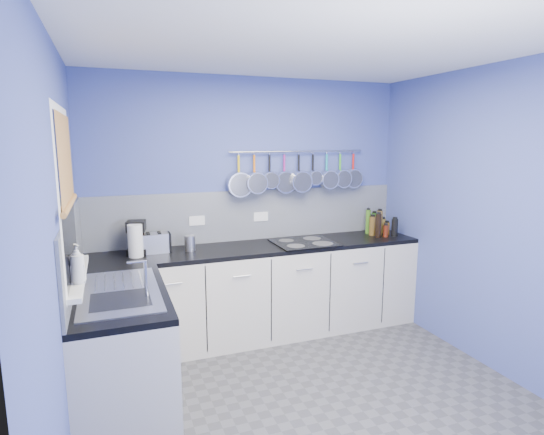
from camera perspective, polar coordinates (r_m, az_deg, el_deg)
floor at (r=3.54m, az=5.44°, el=-22.62°), size 3.20×3.00×0.02m
ceiling at (r=3.04m, az=6.28°, el=21.64°), size 3.20×3.00×0.02m
wall_back at (r=4.43m, az=-2.83°, el=1.64°), size 3.20×0.02×2.50m
wall_front at (r=1.87m, az=27.09°, el=-11.21°), size 3.20×0.02×2.50m
wall_left at (r=2.76m, az=-25.85°, el=-4.50°), size 0.02×3.00×2.50m
wall_right at (r=4.02m, az=26.89°, el=-0.30°), size 0.02×3.00×2.50m
backsplash_back at (r=4.43m, az=-2.74°, el=0.32°), size 3.20×0.02×0.50m
backsplash_left at (r=3.36m, az=-24.45°, el=-3.69°), size 0.02×1.80×0.50m
cabinet_run_back at (r=4.34m, az=-1.48°, el=-9.70°), size 3.20×0.60×0.86m
worktop_back at (r=4.21m, az=-1.51°, el=-3.92°), size 3.20×0.60×0.04m
cabinet_run_left at (r=3.31m, az=-18.66°, el=-16.80°), size 0.60×1.20×0.86m
worktop_left at (r=3.14m, az=-19.13°, el=-9.42°), size 0.60×1.20×0.04m
window_frame at (r=3.00m, az=-25.12°, el=2.48°), size 0.01×1.00×1.10m
window_glass at (r=3.00m, az=-25.02°, el=2.49°), size 0.01×0.90×1.00m
bamboo_blind at (r=2.98m, az=-25.19°, el=6.79°), size 0.01×0.90×0.55m
window_sill at (r=3.10m, az=-23.95°, el=-6.97°), size 0.10×0.98×0.03m
sink_unit at (r=3.13m, az=-19.15°, el=-9.01°), size 0.50×0.95×0.01m
mixer_tap at (r=2.92m, az=-16.04°, el=-7.57°), size 0.12×0.08×0.26m
socket_left at (r=4.28m, az=-9.70°, el=-0.41°), size 0.15×0.01×0.09m
socket_right at (r=4.45m, az=-1.46°, el=0.11°), size 0.15×0.01×0.09m
pot_rail at (r=4.51m, az=3.48°, el=8.54°), size 1.45×0.02×0.02m
soap_bottle_a at (r=2.87m, az=-23.96°, el=-5.50°), size 0.12×0.12×0.24m
soap_bottle_b at (r=2.89m, az=-23.89°, el=-6.06°), size 0.08×0.08×0.17m
paper_towel at (r=3.96m, az=-17.30°, el=-2.90°), size 0.16×0.16×0.28m
coffee_maker at (r=4.05m, az=-17.12°, el=-2.50°), size 0.20×0.21×0.29m
toaster at (r=4.08m, az=-15.05°, el=-3.21°), size 0.28×0.17×0.17m
canister at (r=4.07m, az=-10.59°, el=-3.29°), size 0.12×0.12×0.14m
hob at (r=4.31m, az=4.20°, el=-3.27°), size 0.58×0.51×0.01m
pan_0 at (r=4.29m, az=-4.31°, el=5.56°), size 0.24×0.09×0.43m
pan_1 at (r=4.34m, az=-2.29°, el=5.83°), size 0.21×0.13×0.40m
pan_2 at (r=4.39m, az=-0.31°, el=6.14°), size 0.17×0.09×0.36m
pan_3 at (r=4.45m, az=1.62°, el=5.84°), size 0.23×0.08×0.42m
pan_4 at (r=4.51m, az=3.50°, el=5.93°), size 0.22×0.12×0.41m
pan_5 at (r=4.57m, az=5.34°, el=6.39°), size 0.15×0.11×0.34m
pan_6 at (r=4.64m, az=7.11°, el=6.14°), size 0.20×0.12×0.39m
pan_7 at (r=4.72m, az=8.83°, el=6.19°), size 0.19×0.12×0.38m
pan_8 at (r=4.80m, az=10.49°, el=6.13°), size 0.20×0.06×0.39m
condiment_0 at (r=4.94m, az=14.11°, el=-1.02°), size 0.07×0.07×0.15m
condiment_1 at (r=4.88m, az=13.09°, el=-0.69°), size 0.06×0.06×0.22m
condiment_2 at (r=4.84m, az=12.34°, el=-0.53°), size 0.05×0.05×0.26m
condiment_3 at (r=4.85m, az=14.64°, el=-1.38°), size 0.06×0.06×0.13m
condiment_4 at (r=4.79m, az=13.76°, el=-0.68°), size 0.06×0.06×0.26m
condiment_5 at (r=4.76m, az=12.87°, el=-1.07°), size 0.07×0.07×0.20m
condiment_6 at (r=4.78m, az=15.62°, el=-1.26°), size 0.07×0.07×0.18m
condiment_7 at (r=4.72m, az=14.53°, el=-1.71°), size 0.06×0.06×0.12m
condiment_8 at (r=4.65m, az=13.62°, el=-1.05°), size 0.06×0.06×0.25m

